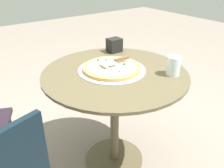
% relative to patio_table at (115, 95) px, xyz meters
% --- Properties ---
extents(ground_plane, '(10.00, 10.00, 0.00)m').
position_rel_patio_table_xyz_m(ground_plane, '(0.00, 0.00, -0.58)').
color(ground_plane, gray).
extents(patio_table, '(0.93, 0.93, 0.75)m').
position_rel_patio_table_xyz_m(patio_table, '(0.00, 0.00, 0.00)').
color(patio_table, brown).
rests_on(patio_table, ground).
extents(pizza_on_tray, '(0.44, 0.44, 0.04)m').
position_rel_patio_table_xyz_m(pizza_on_tray, '(-0.00, -0.03, 0.18)').
color(pizza_on_tray, '#BBBCC2').
rests_on(pizza_on_tray, patio_table).
extents(pizza_server, '(0.21, 0.09, 0.02)m').
position_rel_patio_table_xyz_m(pizza_server, '(-0.04, -0.05, 0.22)').
color(pizza_server, silver).
rests_on(pizza_server, pizza_on_tray).
extents(drinking_cup, '(0.08, 0.08, 0.12)m').
position_rel_patio_table_xyz_m(drinking_cup, '(-0.26, 0.24, 0.23)').
color(drinking_cup, white).
rests_on(drinking_cup, patio_table).
extents(napkin_dispenser, '(0.10, 0.08, 0.10)m').
position_rel_patio_table_xyz_m(napkin_dispenser, '(-0.22, -0.30, 0.22)').
color(napkin_dispenser, black).
rests_on(napkin_dispenser, patio_table).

